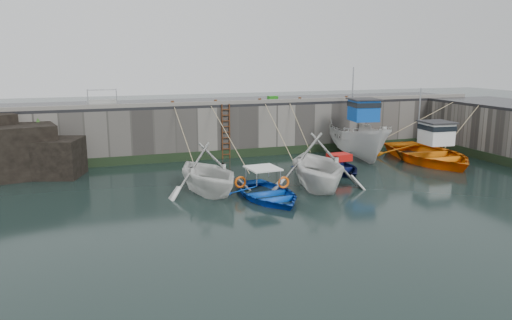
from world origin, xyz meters
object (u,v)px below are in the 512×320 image
object	(u,v)px
boat_near_blacktrim	(316,187)
bollard_c	(260,101)
boat_far_orange	(429,153)
bollard_e	(346,98)
bollard_a	(172,103)
bollard_b	(216,102)
boat_far_white	(359,139)
fish_crate	(273,98)
bollard_d	(300,100)
ladder	(226,132)
boat_near_blue	(268,198)
boat_near_white	(208,192)
boat_near_navy	(330,170)

from	to	relation	value
boat_near_blacktrim	bollard_c	size ratio (longest dim) A/B	18.98
boat_far_orange	bollard_e	size ratio (longest dim) A/B	26.24
bollard_a	bollard_b	size ratio (longest dim) A/B	1.00
boat_far_white	bollard_e	xyz separation A→B (m)	(0.43, 2.42, 2.21)
fish_crate	bollard_d	size ratio (longest dim) A/B	2.19
boat_far_white	bollard_a	size ratio (longest dim) A/B	25.01
bollard_d	ladder	bearing A→B (deg)	-176.00
boat_far_white	ladder	bearing A→B (deg)	172.61
fish_crate	bollard_c	world-z (taller)	fish_crate
boat_near_blue	bollard_e	distance (m)	12.80
boat_near_white	bollard_a	distance (m)	7.93
boat_near_white	bollard_b	xyz separation A→B (m)	(2.25, 7.21, 3.30)
boat_near_blue	boat_near_navy	bearing A→B (deg)	33.53
boat_far_white	bollard_c	size ratio (longest dim) A/B	25.01
ladder	bollard_e	xyz separation A→B (m)	(8.00, 0.34, 1.71)
boat_near_navy	bollard_b	world-z (taller)	bollard_b
boat_near_blacktrim	ladder	bearing A→B (deg)	116.91
boat_far_white	bollard_a	bearing A→B (deg)	175.12
boat_near_white	boat_near_navy	bearing A→B (deg)	4.74
boat_near_navy	boat_far_orange	size ratio (longest dim) A/B	0.64
boat_near_blue	boat_far_white	world-z (taller)	boat_far_white
ladder	boat_near_blue	distance (m)	8.76
ladder	bollard_e	size ratio (longest dim) A/B	11.43
boat_near_white	bollard_a	bearing A→B (deg)	79.86
bollard_a	bollard_b	xyz separation A→B (m)	(2.50, 0.00, 0.00)
bollard_c	boat_near_blacktrim	bearing A→B (deg)	-90.00
boat_near_blacktrim	boat_near_navy	world-z (taller)	boat_near_blacktrim
bollard_b	bollard_d	bearing A→B (deg)	0.00
ladder	boat_near_navy	size ratio (longest dim) A/B	0.68
bollard_c	bollard_e	xyz separation A→B (m)	(5.80, 0.00, 0.00)
boat_near_blacktrim	bollard_b	world-z (taller)	bollard_b
boat_near_navy	boat_near_white	bearing A→B (deg)	-168.44
fish_crate	bollard_b	distance (m)	4.09
fish_crate	bollard_c	xyz separation A→B (m)	(-1.24, -1.11, -0.01)
boat_near_blacktrim	boat_near_navy	xyz separation A→B (m)	(2.20, 2.93, 0.00)
bollard_b	bollard_e	bearing A→B (deg)	0.00
bollard_a	bollard_c	size ratio (longest dim) A/B	1.00
boat_near_blacktrim	bollard_d	world-z (taller)	bollard_d
ladder	boat_near_blue	xyz separation A→B (m)	(-0.55, -8.60, -1.59)
ladder	bollard_a	xyz separation A→B (m)	(-3.00, 0.34, 1.71)
boat_near_blue	boat_far_white	distance (m)	10.47
boat_near_navy	fish_crate	bearing A→B (deg)	93.58
ladder	boat_near_blacktrim	size ratio (longest dim) A/B	0.60
bollard_b	boat_near_blue	bearing A→B (deg)	-90.31
ladder	boat_near_white	world-z (taller)	ladder
boat_far_white	bollard_e	distance (m)	3.31
ladder	bollard_c	bearing A→B (deg)	8.67
bollard_b	bollard_c	distance (m)	2.70
boat_near_white	bollard_d	xyz separation A→B (m)	(7.55, 7.21, 3.30)
bollard_a	bollard_c	world-z (taller)	same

